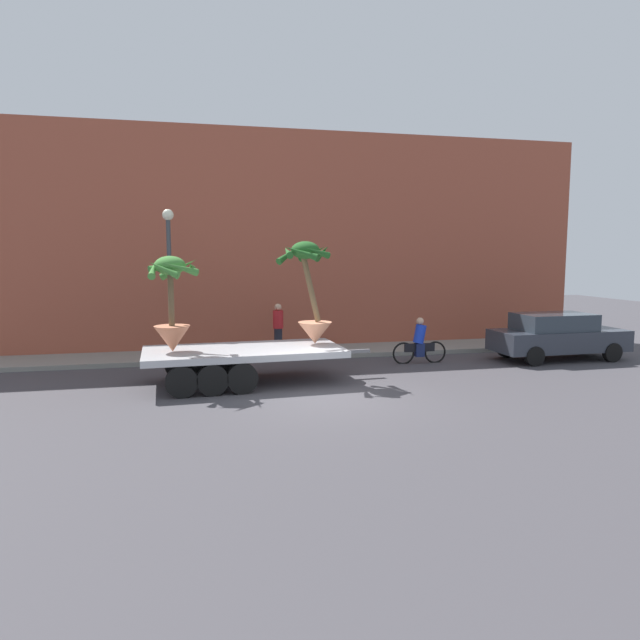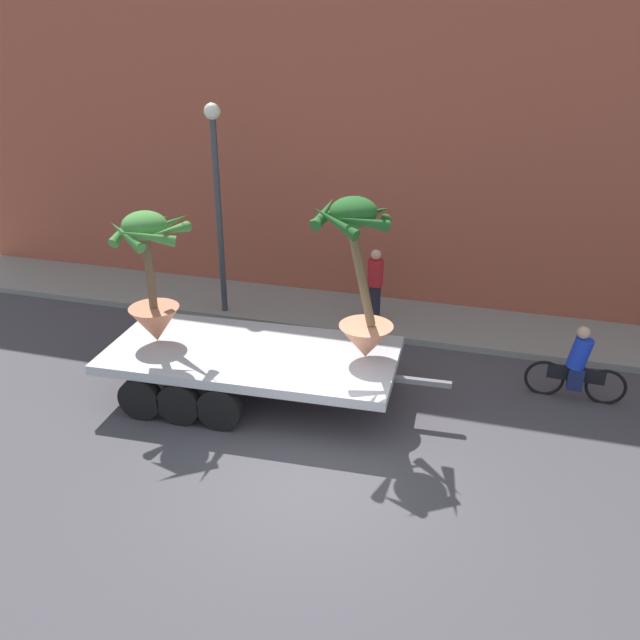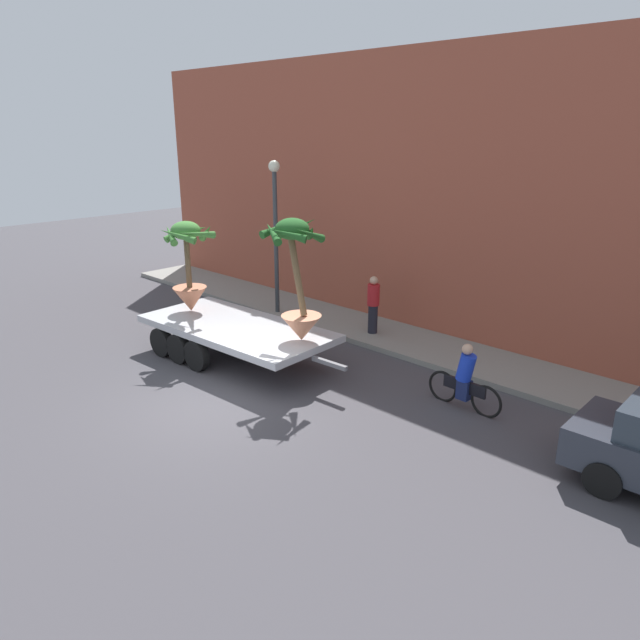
{
  "view_description": "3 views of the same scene",
  "coord_description": "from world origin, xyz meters",
  "px_view_note": "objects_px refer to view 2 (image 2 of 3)",
  "views": [
    {
      "loc": [
        -3.13,
        -13.34,
        3.55
      ],
      "look_at": [
        0.58,
        3.03,
        1.58
      ],
      "focal_mm": 31.48,
      "sensor_mm": 36.0,
      "label": 1
    },
    {
      "loc": [
        2.49,
        -8.15,
        6.63
      ],
      "look_at": [
        -0.48,
        1.98,
        1.78
      ],
      "focal_mm": 37.1,
      "sensor_mm": 36.0,
      "label": 2
    },
    {
      "loc": [
        9.85,
        -7.02,
        5.9
      ],
      "look_at": [
        0.33,
        2.95,
        1.36
      ],
      "focal_mm": 32.78,
      "sensor_mm": 36.0,
      "label": 3
    }
  ],
  "objects_px": {
    "flatbed_trailer": "(240,360)",
    "cyclist": "(577,367)",
    "pedestrian_near_gate": "(375,283)",
    "potted_palm_middle": "(360,282)",
    "potted_palm_rear": "(151,280)",
    "street_lamp": "(217,184)"
  },
  "relations": [
    {
      "from": "flatbed_trailer",
      "to": "cyclist",
      "type": "relative_size",
      "value": 3.51
    },
    {
      "from": "flatbed_trailer",
      "to": "pedestrian_near_gate",
      "type": "distance_m",
      "value": 4.25
    },
    {
      "from": "potted_palm_middle",
      "to": "pedestrian_near_gate",
      "type": "xyz_separation_m",
      "value": [
        -0.42,
        3.48,
        -1.39
      ]
    },
    {
      "from": "potted_palm_rear",
      "to": "potted_palm_middle",
      "type": "distance_m",
      "value": 3.86
    },
    {
      "from": "potted_palm_middle",
      "to": "cyclist",
      "type": "relative_size",
      "value": 1.6
    },
    {
      "from": "flatbed_trailer",
      "to": "potted_palm_rear",
      "type": "relative_size",
      "value": 2.54
    },
    {
      "from": "potted_palm_middle",
      "to": "flatbed_trailer",
      "type": "bearing_deg",
      "value": -170.15
    },
    {
      "from": "flatbed_trailer",
      "to": "potted_palm_middle",
      "type": "height_order",
      "value": "potted_palm_middle"
    },
    {
      "from": "flatbed_trailer",
      "to": "potted_palm_middle",
      "type": "bearing_deg",
      "value": 9.85
    },
    {
      "from": "potted_palm_rear",
      "to": "pedestrian_near_gate",
      "type": "relative_size",
      "value": 1.48
    },
    {
      "from": "potted_palm_rear",
      "to": "street_lamp",
      "type": "relative_size",
      "value": 0.52
    },
    {
      "from": "potted_palm_middle",
      "to": "cyclist",
      "type": "distance_m",
      "value": 4.49
    },
    {
      "from": "potted_palm_rear",
      "to": "pedestrian_near_gate",
      "type": "height_order",
      "value": "potted_palm_rear"
    },
    {
      "from": "cyclist",
      "to": "potted_palm_middle",
      "type": "bearing_deg",
      "value": -162.03
    },
    {
      "from": "potted_palm_middle",
      "to": "pedestrian_near_gate",
      "type": "bearing_deg",
      "value": 96.84
    },
    {
      "from": "potted_palm_rear",
      "to": "flatbed_trailer",
      "type": "bearing_deg",
      "value": 3.05
    },
    {
      "from": "potted_palm_middle",
      "to": "street_lamp",
      "type": "bearing_deg",
      "value": 143.57
    },
    {
      "from": "flatbed_trailer",
      "to": "street_lamp",
      "type": "xyz_separation_m",
      "value": [
        -1.81,
        3.33,
        2.47
      ]
    },
    {
      "from": "street_lamp",
      "to": "pedestrian_near_gate",
      "type": "bearing_deg",
      "value": 8.46
    },
    {
      "from": "pedestrian_near_gate",
      "to": "street_lamp",
      "type": "bearing_deg",
      "value": -171.54
    },
    {
      "from": "potted_palm_middle",
      "to": "pedestrian_near_gate",
      "type": "distance_m",
      "value": 3.77
    },
    {
      "from": "flatbed_trailer",
      "to": "pedestrian_near_gate",
      "type": "relative_size",
      "value": 3.77
    }
  ]
}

